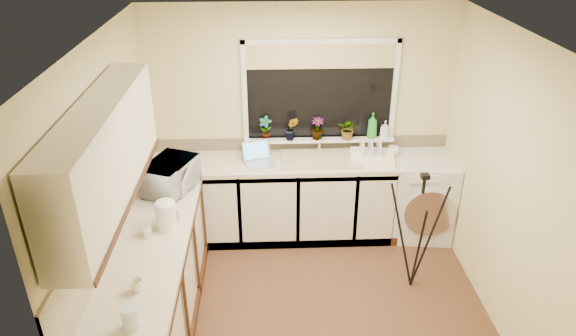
{
  "coord_description": "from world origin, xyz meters",
  "views": [
    {
      "loc": [
        -0.35,
        -3.64,
        3.31
      ],
      "look_at": [
        -0.17,
        0.55,
        1.15
      ],
      "focal_mm": 32.52,
      "sensor_mm": 36.0,
      "label": 1
    }
  ],
  "objects_px": {
    "microwave": "(170,176)",
    "glass_jug": "(130,318)",
    "plant_b": "(291,129)",
    "cup_left": "(136,285)",
    "cup_back": "(393,151)",
    "laptop": "(258,158)",
    "kettle": "(166,216)",
    "plant_a": "(265,129)",
    "tripod": "(417,233)",
    "soap_bottle_clear": "(385,129)",
    "soap_bottle_green": "(372,125)",
    "steel_jar": "(147,230)",
    "plant_d": "(348,129)",
    "dish_rack": "(372,157)",
    "washing_machine": "(422,196)",
    "plant_c": "(317,128)"
  },
  "relations": [
    {
      "from": "microwave",
      "to": "glass_jug",
      "type": "bearing_deg",
      "value": -157.21
    },
    {
      "from": "plant_b",
      "to": "cup_left",
      "type": "height_order",
      "value": "plant_b"
    },
    {
      "from": "cup_back",
      "to": "laptop",
      "type": "bearing_deg",
      "value": -175.6
    },
    {
      "from": "kettle",
      "to": "plant_a",
      "type": "distance_m",
      "value": 1.63
    },
    {
      "from": "plant_a",
      "to": "kettle",
      "type": "bearing_deg",
      "value": -120.47
    },
    {
      "from": "tripod",
      "to": "soap_bottle_clear",
      "type": "relative_size",
      "value": 6.6
    },
    {
      "from": "soap_bottle_green",
      "to": "soap_bottle_clear",
      "type": "distance_m",
      "value": 0.15
    },
    {
      "from": "steel_jar",
      "to": "kettle",
      "type": "bearing_deg",
      "value": 39.53
    },
    {
      "from": "laptop",
      "to": "plant_a",
      "type": "xyz_separation_m",
      "value": [
        0.08,
        0.23,
        0.23
      ]
    },
    {
      "from": "tripod",
      "to": "soap_bottle_clear",
      "type": "xyz_separation_m",
      "value": [
        -0.1,
        1.16,
        0.54
      ]
    },
    {
      "from": "laptop",
      "to": "glass_jug",
      "type": "height_order",
      "value": "laptop"
    },
    {
      "from": "soap_bottle_clear",
      "to": "cup_left",
      "type": "distance_m",
      "value": 3.1
    },
    {
      "from": "plant_b",
      "to": "glass_jug",
      "type": "bearing_deg",
      "value": -114.28
    },
    {
      "from": "glass_jug",
      "to": "plant_b",
      "type": "distance_m",
      "value": 2.77
    },
    {
      "from": "plant_d",
      "to": "cup_left",
      "type": "xyz_separation_m",
      "value": [
        -1.78,
        -2.17,
        -0.22
      ]
    },
    {
      "from": "soap_bottle_green",
      "to": "tripod",
      "type": "bearing_deg",
      "value": -78.12
    },
    {
      "from": "dish_rack",
      "to": "plant_b",
      "type": "relative_size",
      "value": 1.71
    },
    {
      "from": "laptop",
      "to": "glass_jug",
      "type": "relative_size",
      "value": 2.23
    },
    {
      "from": "microwave",
      "to": "plant_a",
      "type": "relative_size",
      "value": 1.99
    },
    {
      "from": "washing_machine",
      "to": "plant_c",
      "type": "xyz_separation_m",
      "value": [
        -1.13,
        0.23,
        0.72
      ]
    },
    {
      "from": "tripod",
      "to": "cup_back",
      "type": "distance_m",
      "value": 1.07
    },
    {
      "from": "soap_bottle_clear",
      "to": "cup_back",
      "type": "distance_m",
      "value": 0.25
    },
    {
      "from": "dish_rack",
      "to": "soap_bottle_green",
      "type": "distance_m",
      "value": 0.35
    },
    {
      "from": "cup_left",
      "to": "laptop",
      "type": "bearing_deg",
      "value": 66.94
    },
    {
      "from": "plant_d",
      "to": "cup_back",
      "type": "distance_m",
      "value": 0.53
    },
    {
      "from": "plant_b",
      "to": "plant_d",
      "type": "bearing_deg",
      "value": 0.09
    },
    {
      "from": "glass_jug",
      "to": "microwave",
      "type": "xyz_separation_m",
      "value": [
        -0.02,
        1.77,
        0.06
      ]
    },
    {
      "from": "tripod",
      "to": "cup_back",
      "type": "bearing_deg",
      "value": 70.65
    },
    {
      "from": "microwave",
      "to": "plant_a",
      "type": "xyz_separation_m",
      "value": [
        0.88,
        0.76,
        0.14
      ]
    },
    {
      "from": "soap_bottle_green",
      "to": "cup_back",
      "type": "height_order",
      "value": "soap_bottle_green"
    },
    {
      "from": "dish_rack",
      "to": "plant_d",
      "type": "xyz_separation_m",
      "value": [
        -0.23,
        0.21,
        0.23
      ]
    },
    {
      "from": "tripod",
      "to": "microwave",
      "type": "distance_m",
      "value": 2.33
    },
    {
      "from": "plant_d",
      "to": "plant_a",
      "type": "bearing_deg",
      "value": 179.74
    },
    {
      "from": "glass_jug",
      "to": "plant_b",
      "type": "height_order",
      "value": "plant_b"
    },
    {
      "from": "plant_a",
      "to": "plant_d",
      "type": "relative_size",
      "value": 1.14
    },
    {
      "from": "plant_c",
      "to": "soap_bottle_green",
      "type": "height_order",
      "value": "soap_bottle_green"
    },
    {
      "from": "steel_jar",
      "to": "plant_c",
      "type": "relative_size",
      "value": 0.48
    },
    {
      "from": "steel_jar",
      "to": "cup_left",
      "type": "relative_size",
      "value": 1.2
    },
    {
      "from": "plant_d",
      "to": "soap_bottle_clear",
      "type": "relative_size",
      "value": 1.26
    },
    {
      "from": "tripod",
      "to": "cup_left",
      "type": "distance_m",
      "value": 2.53
    },
    {
      "from": "laptop",
      "to": "soap_bottle_green",
      "type": "relative_size",
      "value": 1.32
    },
    {
      "from": "washing_machine",
      "to": "plant_d",
      "type": "relative_size",
      "value": 3.91
    },
    {
      "from": "washing_machine",
      "to": "plant_a",
      "type": "xyz_separation_m",
      "value": [
        -1.68,
        0.22,
        0.73
      ]
    },
    {
      "from": "plant_d",
      "to": "microwave",
      "type": "bearing_deg",
      "value": -156.78
    },
    {
      "from": "washing_machine",
      "to": "kettle",
      "type": "height_order",
      "value": "kettle"
    },
    {
      "from": "dish_rack",
      "to": "cup_left",
      "type": "relative_size",
      "value": 4.65
    },
    {
      "from": "plant_d",
      "to": "laptop",
      "type": "bearing_deg",
      "value": -166.87
    },
    {
      "from": "dish_rack",
      "to": "microwave",
      "type": "bearing_deg",
      "value": -157.79
    },
    {
      "from": "kettle",
      "to": "dish_rack",
      "type": "bearing_deg",
      "value": 31.66
    },
    {
      "from": "plant_b",
      "to": "cup_left",
      "type": "xyz_separation_m",
      "value": [
        -1.18,
        -2.17,
        -0.23
      ]
    }
  ]
}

